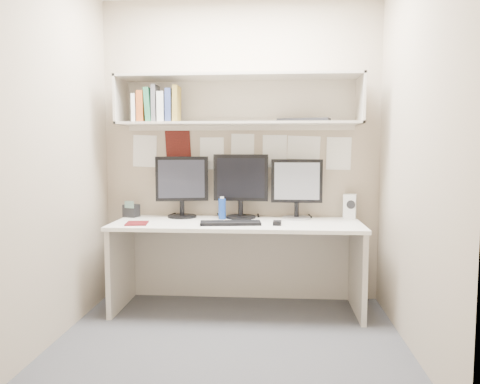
# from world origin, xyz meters

# --- Properties ---
(floor) EXTENTS (2.40, 2.00, 0.01)m
(floor) POSITION_xyz_m (0.00, 0.00, 0.00)
(floor) COLOR #424247
(floor) RESTS_ON ground
(wall_back) EXTENTS (2.40, 0.02, 2.60)m
(wall_back) POSITION_xyz_m (0.00, 1.00, 1.30)
(wall_back) COLOR tan
(wall_back) RESTS_ON ground
(wall_front) EXTENTS (2.40, 0.02, 2.60)m
(wall_front) POSITION_xyz_m (0.00, -1.00, 1.30)
(wall_front) COLOR tan
(wall_front) RESTS_ON ground
(wall_left) EXTENTS (0.02, 2.00, 2.60)m
(wall_left) POSITION_xyz_m (-1.20, 0.00, 1.30)
(wall_left) COLOR tan
(wall_left) RESTS_ON ground
(wall_right) EXTENTS (0.02, 2.00, 2.60)m
(wall_right) POSITION_xyz_m (1.20, 0.00, 1.30)
(wall_right) COLOR tan
(wall_right) RESTS_ON ground
(desk) EXTENTS (2.00, 0.70, 0.73)m
(desk) POSITION_xyz_m (0.00, 0.65, 0.37)
(desk) COLOR white
(desk) RESTS_ON floor
(overhead_hutch) EXTENTS (2.00, 0.38, 0.40)m
(overhead_hutch) POSITION_xyz_m (0.00, 0.86, 1.72)
(overhead_hutch) COLOR beige
(overhead_hutch) RESTS_ON wall_back
(pinned_papers) EXTENTS (1.92, 0.01, 0.48)m
(pinned_papers) POSITION_xyz_m (0.00, 0.99, 1.25)
(pinned_papers) COLOR white
(pinned_papers) RESTS_ON wall_back
(monitor_left) EXTENTS (0.45, 0.25, 0.52)m
(monitor_left) POSITION_xyz_m (-0.49, 0.87, 1.01)
(monitor_left) COLOR black
(monitor_left) RESTS_ON desk
(monitor_center) EXTENTS (0.47, 0.26, 0.54)m
(monitor_center) POSITION_xyz_m (0.01, 0.87, 1.02)
(monitor_center) COLOR black
(monitor_center) RESTS_ON desk
(monitor_right) EXTENTS (0.43, 0.24, 0.50)m
(monitor_right) POSITION_xyz_m (0.49, 0.87, 1.00)
(monitor_right) COLOR #A5A5AA
(monitor_right) RESTS_ON desk
(keyboard) EXTENTS (0.49, 0.22, 0.02)m
(keyboard) POSITION_xyz_m (-0.04, 0.51, 0.74)
(keyboard) COLOR black
(keyboard) RESTS_ON desk
(mouse) EXTENTS (0.07, 0.10, 0.03)m
(mouse) POSITION_xyz_m (0.32, 0.51, 0.75)
(mouse) COLOR black
(mouse) RESTS_ON desk
(speaker) EXTENTS (0.13, 0.13, 0.21)m
(speaker) POSITION_xyz_m (0.94, 0.91, 0.83)
(speaker) COLOR silver
(speaker) RESTS_ON desk
(blue_bottle) EXTENTS (0.06, 0.06, 0.19)m
(blue_bottle) POSITION_xyz_m (-0.14, 0.78, 0.82)
(blue_bottle) COLOR navy
(blue_bottle) RESTS_ON desk
(maroon_notebook) EXTENTS (0.19, 0.22, 0.01)m
(maroon_notebook) POSITION_xyz_m (-0.78, 0.48, 0.74)
(maroon_notebook) COLOR #530E11
(maroon_notebook) RESTS_ON desk
(desk_phone) EXTENTS (0.14, 0.14, 0.14)m
(desk_phone) POSITION_xyz_m (-0.94, 0.85, 0.79)
(desk_phone) COLOR black
(desk_phone) RESTS_ON desk
(book_stack) EXTENTS (0.37, 0.19, 0.30)m
(book_stack) POSITION_xyz_m (-0.67, 0.75, 1.67)
(book_stack) COLOR white
(book_stack) RESTS_ON overhead_hutch
(hutch_tray) EXTENTS (0.45, 0.26, 0.03)m
(hutch_tray) POSITION_xyz_m (0.54, 0.83, 1.56)
(hutch_tray) COLOR black
(hutch_tray) RESTS_ON overhead_hutch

